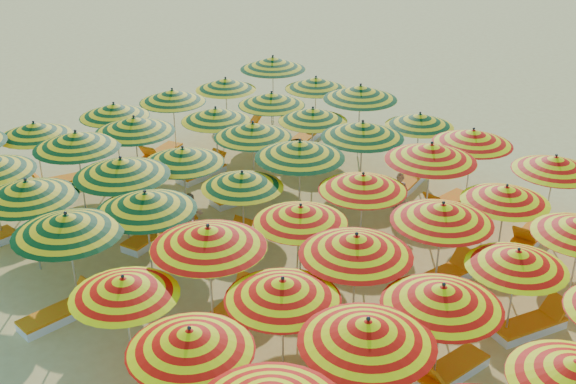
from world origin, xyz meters
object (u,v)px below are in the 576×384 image
object	(u,v)px
umbrella_41	(316,83)
lounger_18	(164,222)
umbrella_9	(518,259)
lounger_26	(161,154)
umbrella_2	(576,371)
umbrella_27	(300,149)
umbrella_21	(363,182)
umbrella_40	(272,99)
lounger_9	(444,276)
umbrella_46	(226,84)
lounger_17	(151,236)
umbrella_14	(356,245)
umbrella_8	(443,296)
lounger_22	(280,148)
lounger_10	(531,235)
umbrella_38	(134,125)
umbrella_39	(216,115)
umbrella_17	(555,164)
umbrella_24	(67,224)
umbrella_45	(172,96)
umbrella_35	(360,92)
umbrella_18	(124,287)
umbrella_29	(420,120)
lounger_13	(59,314)
umbrella_37	(76,140)
umbrella_33	(253,130)
lounger_16	(409,180)
lounger_15	(367,189)
umbrella_32	(183,156)
umbrella_22	(431,152)
umbrella_15	(442,213)
umbrella_31	(121,167)
umbrella_12	(190,340)
lounger_25	(60,182)
umbrella_25	(146,202)
lounger_6	(530,325)
umbrella_47	(273,63)
umbrella_30	(27,190)
umbrella_19	(208,237)
umbrella_28	(363,130)
lounger_12	(446,203)
umbrella_16	(506,194)
lounger_11	(232,310)
beachgoer_b	(192,217)
umbrella_26	(242,180)
umbrella_7	(368,332)
lounger_23	(305,137)
lounger_27	(239,128)
umbrella_43	(34,129)

from	to	relation	value
umbrella_41	lounger_18	world-z (taller)	umbrella_41
umbrella_9	lounger_26	world-z (taller)	umbrella_9
umbrella_2	umbrella_27	distance (m)	9.69
umbrella_21	umbrella_40	xyz separation A→B (m)	(2.32, 6.51, -0.00)
umbrella_27	lounger_9	size ratio (longest dim) A/B	1.76
umbrella_46	umbrella_27	bearing A→B (deg)	-109.35
lounger_18	lounger_26	xyz separation A→B (m)	(2.49, 4.32, 0.00)
lounger_17	umbrella_14	bearing A→B (deg)	-98.21
umbrella_8	lounger_22	size ratio (longest dim) A/B	1.34
umbrella_9	lounger_10	xyz separation A→B (m)	(4.16, 2.09, -1.82)
lounger_10	umbrella_38	bearing A→B (deg)	-68.39
umbrella_39	lounger_26	world-z (taller)	umbrella_39
umbrella_17	umbrella_24	distance (m)	12.34
umbrella_9	umbrella_21	size ratio (longest dim) A/B	1.04
umbrella_2	umbrella_45	world-z (taller)	umbrella_45
umbrella_35	lounger_9	world-z (taller)	umbrella_35
umbrella_18	lounger_17	bearing A→B (deg)	55.77
umbrella_29	lounger_13	bearing A→B (deg)	179.66
umbrella_8	umbrella_17	size ratio (longest dim) A/B	0.97
umbrella_37	umbrella_33	bearing A→B (deg)	-27.43
lounger_16	lounger_18	xyz separation A→B (m)	(-7.32, 2.54, 0.00)
lounger_15	umbrella_32	bearing A→B (deg)	-17.13
umbrella_22	lounger_22	bearing A→B (deg)	86.40
umbrella_15	umbrella_31	xyz separation A→B (m)	(-4.42, 6.68, 0.10)
umbrella_12	lounger_25	bearing A→B (deg)	77.67
umbrella_38	umbrella_35	bearing A→B (deg)	-17.83
umbrella_25	lounger_6	bearing A→B (deg)	-52.67
umbrella_33	umbrella_47	size ratio (longest dim) A/B	1.04
umbrella_30	umbrella_19	bearing A→B (deg)	-67.95
umbrella_2	lounger_15	xyz separation A→B (m)	(5.16, 9.59, -1.88)
umbrella_14	umbrella_46	xyz separation A→B (m)	(4.75, 11.30, -0.22)
umbrella_37	umbrella_27	bearing A→B (deg)	-46.85
umbrella_31	umbrella_18	bearing A→B (deg)	-117.90
umbrella_14	umbrella_41	size ratio (longest dim) A/B	0.91
umbrella_28	lounger_26	bearing A→B (deg)	113.49
lounger_12	lounger_18	bearing A→B (deg)	-34.76
umbrella_25	lounger_26	bearing A→B (deg)	57.63
umbrella_37	umbrella_40	world-z (taller)	umbrella_37
umbrella_16	umbrella_22	bearing A→B (deg)	87.54
umbrella_32	umbrella_37	world-z (taller)	umbrella_37
lounger_11	beachgoer_b	size ratio (longest dim) A/B	1.32
umbrella_8	umbrella_26	size ratio (longest dim) A/B	1.09
umbrella_7	lounger_12	size ratio (longest dim) A/B	1.54
umbrella_7	lounger_18	distance (m)	9.37
lounger_18	lounger_23	distance (m)	7.63
umbrella_18	lounger_27	size ratio (longest dim) A/B	1.50
umbrella_43	umbrella_7	bearing A→B (deg)	-88.68
lounger_18	umbrella_8	bearing A→B (deg)	112.37
lounger_22	umbrella_37	bearing A→B (deg)	18.11
umbrella_9	umbrella_30	world-z (taller)	umbrella_30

